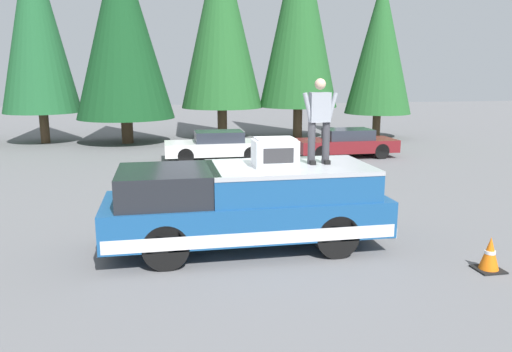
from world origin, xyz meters
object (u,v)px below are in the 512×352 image
(parked_car_white, at_px, (217,146))
(traffic_cone, at_px, (490,255))
(pickup_truck, at_px, (246,205))
(parked_car_maroon, at_px, (346,143))
(compressor_unit, at_px, (275,152))
(person_on_truck_bed, at_px, (319,119))

(parked_car_white, bearing_deg, traffic_cone, -164.21)
(traffic_cone, bearing_deg, pickup_truck, 63.68)
(parked_car_maroon, distance_m, traffic_cone, 12.17)
(compressor_unit, relative_size, traffic_cone, 1.35)
(parked_car_maroon, xyz_separation_m, traffic_cone, (-12.02, 1.87, -0.29))
(traffic_cone, bearing_deg, compressor_unit, 60.74)
(compressor_unit, distance_m, parked_car_white, 10.41)
(pickup_truck, xyz_separation_m, parked_car_maroon, (10.02, -5.90, -0.29))
(parked_car_maroon, bearing_deg, traffic_cone, 171.17)
(person_on_truck_bed, bearing_deg, pickup_truck, 92.62)
(compressor_unit, relative_size, parked_car_white, 0.20)
(pickup_truck, relative_size, parked_car_white, 1.35)
(pickup_truck, relative_size, compressor_unit, 6.60)
(pickup_truck, xyz_separation_m, person_on_truck_bed, (0.07, -1.49, 1.68))
(compressor_unit, distance_m, parked_car_maroon, 11.48)
(parked_car_white, bearing_deg, person_on_truck_bed, -174.82)
(pickup_truck, bearing_deg, parked_car_white, -3.16)
(person_on_truck_bed, relative_size, parked_car_white, 0.41)
(pickup_truck, distance_m, traffic_cone, 4.54)
(person_on_truck_bed, bearing_deg, traffic_cone, -129.07)
(parked_car_maroon, height_order, traffic_cone, parked_car_maroon)
(person_on_truck_bed, height_order, parked_car_white, person_on_truck_bed)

